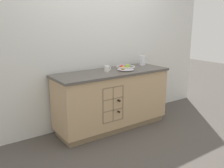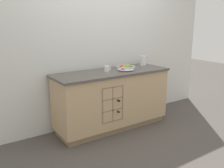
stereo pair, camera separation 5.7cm
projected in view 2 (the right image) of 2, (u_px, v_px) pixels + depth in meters
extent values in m
plane|color=#4C4742|center=(112.00, 126.00, 3.92)|extent=(14.00, 14.00, 0.00)
cube|color=silver|center=(99.00, 43.00, 3.89)|extent=(4.40, 0.06, 2.55)
cube|color=#8B7354|center=(112.00, 124.00, 3.91)|extent=(1.69, 0.51, 0.09)
cube|color=tan|center=(112.00, 98.00, 3.80)|extent=(1.75, 0.57, 0.76)
cube|color=#514C47|center=(112.00, 72.00, 3.71)|extent=(1.79, 0.61, 0.03)
cube|color=#8B7354|center=(109.00, 103.00, 3.55)|extent=(0.34, 0.01, 0.50)
cube|color=#8B7354|center=(101.00, 106.00, 3.42)|extent=(0.02, 0.10, 0.50)
cube|color=#8B7354|center=(121.00, 101.00, 3.60)|extent=(0.02, 0.10, 0.50)
cube|color=#8B7354|center=(111.00, 120.00, 3.57)|extent=(0.34, 0.10, 0.02)
cube|color=#8B7354|center=(111.00, 109.00, 3.53)|extent=(0.34, 0.10, 0.02)
cube|color=#8B7354|center=(111.00, 98.00, 3.49)|extent=(0.34, 0.10, 0.02)
cube|color=#8B7354|center=(111.00, 86.00, 3.45)|extent=(0.34, 0.10, 0.02)
cube|color=#8B7354|center=(111.00, 104.00, 3.51)|extent=(0.02, 0.10, 0.50)
cylinder|color=black|center=(112.00, 109.00, 3.67)|extent=(0.07, 0.19, 0.07)
cylinder|color=black|center=(117.00, 111.00, 3.56)|extent=(0.03, 0.08, 0.03)
cylinder|color=black|center=(112.00, 98.00, 3.63)|extent=(0.08, 0.20, 0.08)
cylinder|color=black|center=(118.00, 100.00, 3.51)|extent=(0.03, 0.09, 0.03)
cylinder|color=silver|center=(126.00, 70.00, 3.79)|extent=(0.13, 0.13, 0.01)
cone|color=silver|center=(126.00, 68.00, 3.78)|extent=(0.26, 0.26, 0.05)
torus|color=silver|center=(126.00, 67.00, 3.78)|extent=(0.29, 0.29, 0.02)
sphere|color=#7FA838|center=(128.00, 67.00, 3.82)|extent=(0.08, 0.08, 0.08)
sphere|color=gold|center=(123.00, 68.00, 3.72)|extent=(0.07, 0.07, 0.07)
sphere|color=#7FA838|center=(126.00, 68.00, 3.77)|extent=(0.07, 0.07, 0.07)
sphere|color=red|center=(122.00, 67.00, 3.82)|extent=(0.07, 0.07, 0.07)
cylinder|color=white|center=(143.00, 61.00, 4.19)|extent=(0.10, 0.10, 0.16)
torus|color=white|center=(143.00, 56.00, 4.17)|extent=(0.11, 0.11, 0.01)
torus|color=white|center=(145.00, 60.00, 4.22)|extent=(0.11, 0.01, 0.11)
cylinder|color=white|center=(107.00, 69.00, 3.67)|extent=(0.07, 0.07, 0.09)
torus|color=white|center=(109.00, 68.00, 3.69)|extent=(0.07, 0.01, 0.07)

